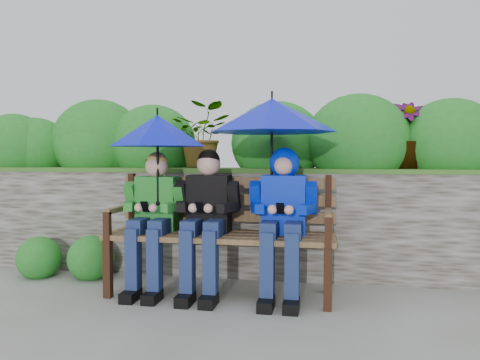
% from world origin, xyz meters
% --- Properties ---
extents(ground, '(60.00, 60.00, 0.00)m').
position_xyz_m(ground, '(0.00, 0.00, 0.00)').
color(ground, slate).
rests_on(ground, ground).
extents(garden_backdrop, '(8.05, 2.86, 1.87)m').
position_xyz_m(garden_backdrop, '(-0.04, 1.55, 0.69)').
color(garden_backdrop, '#463F34').
rests_on(garden_backdrop, ground).
extents(park_bench, '(1.87, 0.55, 0.99)m').
position_xyz_m(park_bench, '(-0.16, 0.13, 0.56)').
color(park_bench, black).
rests_on(park_bench, ground).
extents(boy_left, '(0.51, 0.59, 1.18)m').
position_xyz_m(boy_left, '(-0.73, 0.04, 0.67)').
color(boy_left, '#1E8A26').
rests_on(boy_left, ground).
extents(boy_middle, '(0.53, 0.61, 1.20)m').
position_xyz_m(boy_middle, '(-0.27, 0.03, 0.68)').
color(boy_middle, black).
rests_on(boy_middle, ground).
extents(boy_right, '(0.53, 0.65, 1.21)m').
position_xyz_m(boy_right, '(0.36, 0.05, 0.73)').
color(boy_right, '#072BC7').
rests_on(boy_right, ground).
extents(umbrella_left, '(0.81, 0.81, 0.82)m').
position_xyz_m(umbrella_left, '(-0.69, 0.05, 1.36)').
color(umbrella_left, '#0310CF').
rests_on(umbrella_left, ground).
extents(umbrella_right, '(1.05, 1.05, 0.92)m').
position_xyz_m(umbrella_right, '(0.26, 0.11, 1.47)').
color(umbrella_right, '#0310CF').
rests_on(umbrella_right, ground).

